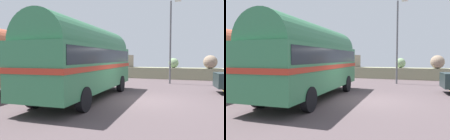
{
  "view_description": "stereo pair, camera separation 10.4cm",
  "coord_description": "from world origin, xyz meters",
  "views": [
    {
      "loc": [
        2.27,
        -10.13,
        2.05
      ],
      "look_at": [
        -1.88,
        0.7,
        1.41
      ],
      "focal_mm": 34.72,
      "sensor_mm": 36.0,
      "label": 1
    },
    {
      "loc": [
        2.37,
        -10.09,
        2.05
      ],
      "look_at": [
        -1.88,
        0.7,
        1.41
      ],
      "focal_mm": 34.72,
      "sensor_mm": 36.0,
      "label": 2
    }
  ],
  "objects": [
    {
      "name": "ground",
      "position": [
        0.0,
        0.0,
        0.01
      ],
      "size": [
        32.0,
        26.0,
        0.02
      ],
      "color": "#4F4245"
    },
    {
      "name": "breakwater",
      "position": [
        -0.27,
        11.8,
        0.73
      ],
      "size": [
        31.36,
        2.17,
        2.38
      ],
      "color": "gray",
      "rests_on": "ground"
    },
    {
      "name": "vintage_coach",
      "position": [
        -2.85,
        -0.47,
        2.05
      ],
      "size": [
        2.93,
        8.71,
        3.7
      ],
      "rotation": [
        0.0,
        0.0,
        0.06
      ],
      "color": "black",
      "rests_on": "ground"
    },
    {
      "name": "lamp_post",
      "position": [
        0.52,
        7.39,
        3.65
      ],
      "size": [
        0.86,
        0.65,
        6.49
      ],
      "color": "#5B5B60",
      "rests_on": "ground"
    }
  ]
}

